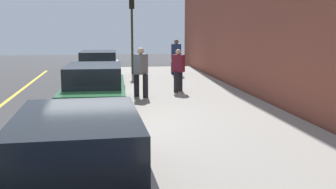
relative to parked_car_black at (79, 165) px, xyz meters
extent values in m
plane|color=#333335|center=(5.86, -0.05, -0.76)|extent=(56.00, 56.00, 0.00)
cube|color=gray|center=(5.86, -3.35, -0.68)|extent=(28.00, 4.60, 0.15)
cylinder|color=black|center=(1.52, 0.88, -0.44)|extent=(0.65, 0.24, 0.64)
cylinder|color=black|center=(1.57, -0.80, -0.44)|extent=(0.65, 0.24, 0.64)
cube|color=black|center=(0.07, 0.00, -0.17)|extent=(4.81, 1.92, 0.64)
cube|color=black|center=(-0.17, 0.00, 0.45)|extent=(2.52, 1.66, 0.60)
cylinder|color=black|center=(8.57, 0.76, -0.44)|extent=(0.65, 0.24, 0.64)
cylinder|color=black|center=(8.52, -0.92, -0.44)|extent=(0.65, 0.24, 0.64)
cylinder|color=black|center=(5.62, 0.84, -0.44)|extent=(0.65, 0.24, 0.64)
cylinder|color=black|center=(5.57, -0.84, -0.44)|extent=(0.65, 0.24, 0.64)
cube|color=#1E512D|center=(7.07, -0.04, -0.17)|extent=(4.81, 1.93, 0.64)
cube|color=black|center=(6.83, -0.03, 0.45)|extent=(2.52, 1.67, 0.60)
cylinder|color=black|center=(15.36, 0.72, -0.44)|extent=(0.65, 0.24, 0.64)
cylinder|color=black|center=(15.31, -0.96, -0.44)|extent=(0.65, 0.24, 0.64)
cylinder|color=black|center=(12.58, 0.82, -0.44)|extent=(0.65, 0.24, 0.64)
cylinder|color=black|center=(12.52, -0.86, -0.44)|extent=(0.65, 0.24, 0.64)
cube|color=white|center=(13.94, -0.07, -0.17)|extent=(4.56, 1.95, 0.64)
cube|color=black|center=(13.72, -0.06, 0.45)|extent=(2.39, 1.68, 0.60)
cylinder|color=black|center=(15.15, -3.95, -0.18)|extent=(0.20, 0.20, 0.86)
cylinder|color=black|center=(15.54, -4.05, -0.18)|extent=(0.20, 0.20, 0.86)
cube|color=#1E284C|center=(15.35, -4.00, 0.62)|extent=(0.42, 0.55, 0.73)
sphere|color=brown|center=(15.35, -4.00, 1.11)|extent=(0.24, 0.24, 0.24)
cylinder|color=black|center=(9.70, -3.02, -0.22)|extent=(0.18, 0.18, 0.77)
cylinder|color=black|center=(9.99, -3.24, -0.22)|extent=(0.18, 0.18, 0.77)
cube|color=maroon|center=(9.85, -3.13, 0.49)|extent=(0.49, 0.52, 0.66)
sphere|color=#D8AD8C|center=(9.85, -3.13, 0.92)|extent=(0.21, 0.21, 0.21)
cylinder|color=black|center=(9.00, -1.46, -0.20)|extent=(0.19, 0.19, 0.83)
cylinder|color=black|center=(8.76, -1.76, -0.20)|extent=(0.19, 0.19, 0.83)
cube|color=slate|center=(8.88, -1.61, 0.57)|extent=(0.56, 0.53, 0.70)
sphere|color=#D8AD8C|center=(8.88, -1.61, 1.03)|extent=(0.23, 0.23, 0.23)
cylinder|color=#2D2D19|center=(16.18, -1.79, 1.08)|extent=(0.12, 0.12, 3.39)
cube|color=black|center=(16.18, -1.79, 3.13)|extent=(0.26, 0.26, 0.70)
sphere|color=orange|center=(16.33, -1.79, 3.12)|extent=(0.14, 0.14, 0.14)
sphere|color=green|center=(16.33, -1.79, 2.90)|extent=(0.14, 0.14, 0.14)
cube|color=#191E38|center=(15.72, -3.92, -0.30)|extent=(0.34, 0.22, 0.63)
cylinder|color=#4C4C4C|center=(15.72, -3.92, 0.20)|extent=(0.03, 0.03, 0.36)
camera|label=1|loc=(-5.49, -0.39, 1.89)|focal=43.71mm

